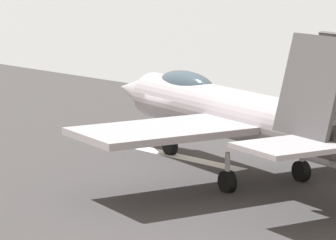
{
  "coord_description": "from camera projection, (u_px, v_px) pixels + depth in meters",
  "views": [
    {
      "loc": [
        -28.55,
        26.63,
        8.13
      ],
      "look_at": [
        -2.64,
        3.1,
        2.2
      ],
      "focal_mm": 106.45,
      "sensor_mm": 36.0,
      "label": 1
    }
  ],
  "objects": [
    {
      "name": "ground_plane",
      "position": [
        181.0,
        157.0,
        39.85
      ],
      "size": [
        400.0,
        400.0,
        0.0
      ],
      "primitive_type": "plane",
      "color": "gray"
    },
    {
      "name": "fighter_jet",
      "position": [
        237.0,
        113.0,
        35.9
      ],
      "size": [
        16.83,
        13.61,
        5.59
      ],
      "color": "#A8A1AB",
      "rests_on": "ground"
    },
    {
      "name": "runway_strip",
      "position": [
        181.0,
        157.0,
        39.83
      ],
      "size": [
        240.0,
        26.0,
        0.02
      ],
      "color": "#3E3C3E",
      "rests_on": "ground"
    }
  ]
}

